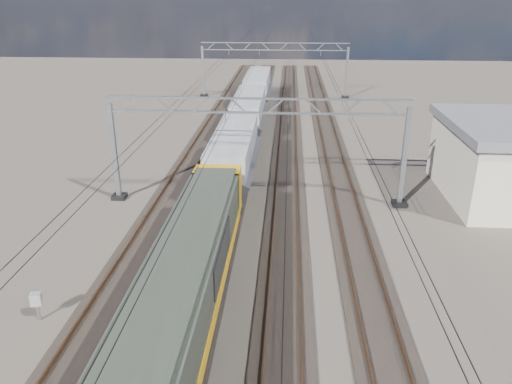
# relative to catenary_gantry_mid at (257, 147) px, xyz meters

# --- Properties ---
(ground) EXTENTS (160.00, 160.00, 0.00)m
(ground) POSITION_rel_catenary_gantry_mid_xyz_m (-0.00, -4.00, -3.91)
(ground) COLOR black
(ground) RESTS_ON ground
(track_outer_west) EXTENTS (2.60, 140.00, 0.30)m
(track_outer_west) POSITION_rel_catenary_gantry_mid_xyz_m (-6.00, -4.00, -3.83)
(track_outer_west) COLOR black
(track_outer_west) RESTS_ON ground
(track_loco) EXTENTS (2.60, 140.00, 0.30)m
(track_loco) POSITION_rel_catenary_gantry_mid_xyz_m (-2.00, -4.00, -3.83)
(track_loco) COLOR black
(track_loco) RESTS_ON ground
(track_inner_east) EXTENTS (2.60, 140.00, 0.30)m
(track_inner_east) POSITION_rel_catenary_gantry_mid_xyz_m (2.00, -4.00, -3.83)
(track_inner_east) COLOR black
(track_inner_east) RESTS_ON ground
(track_outer_east) EXTENTS (2.60, 140.00, 0.30)m
(track_outer_east) POSITION_rel_catenary_gantry_mid_xyz_m (6.00, -4.00, -3.83)
(track_outer_east) COLOR black
(track_outer_east) RESTS_ON ground
(catenary_gantry_mid) EXTENTS (19.90, 0.90, 7.11)m
(catenary_gantry_mid) POSITION_rel_catenary_gantry_mid_xyz_m (0.00, 0.00, 0.00)
(catenary_gantry_mid) COLOR gray
(catenary_gantry_mid) RESTS_ON ground
(catenary_gantry_far) EXTENTS (19.90, 0.90, 7.11)m
(catenary_gantry_far) POSITION_rel_catenary_gantry_mid_xyz_m (0.00, 36.00, 0.00)
(catenary_gantry_far) COLOR gray
(catenary_gantry_far) RESTS_ON ground
(overhead_wires) EXTENTS (12.03, 140.00, 0.53)m
(overhead_wires) POSITION_rel_catenary_gantry_mid_xyz_m (-0.00, 4.00, 1.84)
(overhead_wires) COLOR black
(overhead_wires) RESTS_ON ground
(locomotive) EXTENTS (2.76, 21.10, 3.62)m
(locomotive) POSITION_rel_catenary_gantry_mid_xyz_m (-2.00, -13.54, -1.58)
(locomotive) COLOR black
(locomotive) RESTS_ON ground
(hopper_wagon_lead) EXTENTS (3.38, 13.00, 3.25)m
(hopper_wagon_lead) POSITION_rel_catenary_gantry_mid_xyz_m (-2.00, 4.15, -1.67)
(hopper_wagon_lead) COLOR black
(hopper_wagon_lead) RESTS_ON ground
(hopper_wagon_mid) EXTENTS (3.38, 13.00, 3.25)m
(hopper_wagon_mid) POSITION_rel_catenary_gantry_mid_xyz_m (-2.00, 18.35, -1.67)
(hopper_wagon_mid) COLOR black
(hopper_wagon_mid) RESTS_ON ground
(hopper_wagon_third) EXTENTS (3.38, 13.00, 3.25)m
(hopper_wagon_third) POSITION_rel_catenary_gantry_mid_xyz_m (-2.00, 32.55, -1.67)
(hopper_wagon_third) COLOR black
(hopper_wagon_third) RESTS_ON ground
(trackside_cabinet) EXTENTS (0.51, 0.43, 1.35)m
(trackside_cabinet) POSITION_rel_catenary_gantry_mid_xyz_m (-8.60, -13.66, -2.88)
(trackside_cabinet) COLOR gray
(trackside_cabinet) RESTS_ON ground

